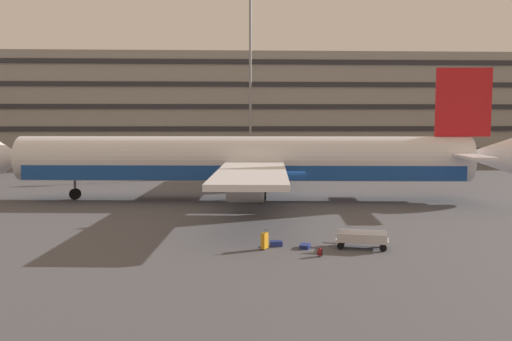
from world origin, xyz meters
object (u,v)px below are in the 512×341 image
airliner (248,161)px  suitcase_silver (305,246)px  suitcase_teal (276,244)px  baggage_cart (362,240)px  suitcase_orange (265,241)px  backpack_small (320,252)px

airliner → suitcase_silver: bearing=-82.0°
suitcase_teal → baggage_cart: 4.37m
baggage_cart → suitcase_teal: bearing=171.8°
suitcase_teal → airliner: bearing=93.2°
suitcase_teal → baggage_cart: bearing=-8.2°
airliner → suitcase_orange: airliner is taller
suitcase_teal → suitcase_orange: (-0.64, -0.69, 0.32)m
airliner → baggage_cart: (5.22, -16.85, -2.73)m
backpack_small → baggage_cart: size_ratio=0.15×
suitcase_teal → suitcase_silver: size_ratio=0.79×
suitcase_silver → baggage_cart: size_ratio=0.25×
suitcase_silver → suitcase_orange: size_ratio=0.81×
airliner → suitcase_silver: 17.16m
airliner → suitcase_teal: airliner is taller
suitcase_orange → baggage_cart: suitcase_orange is taller
backpack_small → baggage_cart: baggage_cart is taller
suitcase_silver → baggage_cart: (2.88, -0.14, 0.33)m
suitcase_teal → backpack_small: size_ratio=1.33×
airliner → suitcase_orange: (0.27, -16.92, -2.71)m
suitcase_teal → suitcase_orange: suitcase_orange is taller
suitcase_silver → baggage_cart: 2.90m
suitcase_silver → suitcase_orange: 2.11m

